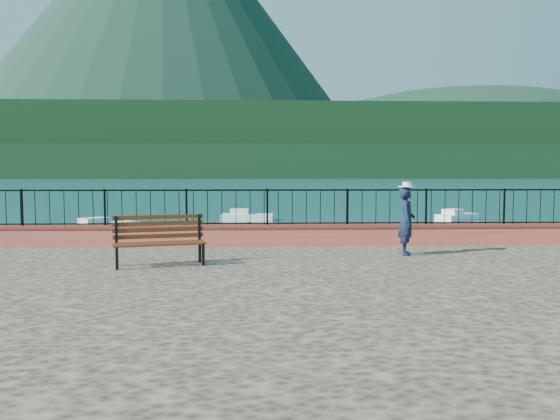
{
  "coord_description": "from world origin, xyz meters",
  "views": [
    {
      "loc": [
        -0.53,
        -11.19,
        3.21
      ],
      "look_at": [
        -0.02,
        2.0,
        2.3
      ],
      "focal_mm": 35.0,
      "sensor_mm": 36.0,
      "label": 1
    }
  ],
  "objects": [
    {
      "name": "foothills",
      "position": [
        0.0,
        360.0,
        22.0
      ],
      "size": [
        900.0,
        120.0,
        44.0
      ],
      "primitive_type": "cube",
      "color": "black",
      "rests_on": "ground"
    },
    {
      "name": "railing",
      "position": [
        0.0,
        3.7,
        2.25
      ],
      "size": [
        27.0,
        0.05,
        0.95
      ],
      "primitive_type": "cube",
      "color": "black",
      "rests_on": "parapet"
    },
    {
      "name": "parapet",
      "position": [
        0.0,
        3.7,
        1.49
      ],
      "size": [
        28.0,
        0.46,
        0.58
      ],
      "primitive_type": "cube",
      "color": "#CB5C49",
      "rests_on": "promenade"
    },
    {
      "name": "companion_hill",
      "position": [
        220.0,
        560.0,
        0.0
      ],
      "size": [
        448.0,
        384.0,
        180.0
      ],
      "primitive_type": "ellipsoid",
      "color": "#142D23",
      "rests_on": "ground"
    },
    {
      "name": "boat_0",
      "position": [
        -5.31,
        6.76,
        0.4
      ],
      "size": [
        3.72,
        2.56,
        0.8
      ],
      "primitive_type": "cube",
      "rotation": [
        0.0,
        0.0,
        0.4
      ],
      "color": "silver",
      "rests_on": "ground"
    },
    {
      "name": "park_bench",
      "position": [
        -2.67,
        0.57,
        1.52
      ],
      "size": [
        2.04,
        1.11,
        1.08
      ],
      "rotation": [
        0.0,
        0.0,
        0.26
      ],
      "color": "black",
      "rests_on": "promenade"
    },
    {
      "name": "boat_3",
      "position": [
        -9.03,
        18.93,
        0.4
      ],
      "size": [
        3.57,
        3.81,
        0.8
      ],
      "primitive_type": "cube",
      "rotation": [
        0.0,
        0.0,
        0.85
      ],
      "color": "silver",
      "rests_on": "ground"
    },
    {
      "name": "ground",
      "position": [
        0.0,
        0.0,
        0.0
      ],
      "size": [
        2000.0,
        2000.0,
        0.0
      ],
      "primitive_type": "plane",
      "color": "#19596B",
      "rests_on": "ground"
    },
    {
      "name": "boat_2",
      "position": [
        9.5,
        14.65,
        0.4
      ],
      "size": [
        4.4,
        1.61,
        0.8
      ],
      "primitive_type": "cube",
      "rotation": [
        0.0,
        0.0,
        0.07
      ],
      "color": "silver",
      "rests_on": "ground"
    },
    {
      "name": "hat",
      "position": [
        3.06,
        1.89,
        2.92
      ],
      "size": [
        0.44,
        0.44,
        0.12
      ],
      "primitive_type": "cylinder",
      "color": "white",
      "rests_on": "person"
    },
    {
      "name": "far_forest",
      "position": [
        0.0,
        300.0,
        9.0
      ],
      "size": [
        900.0,
        60.0,
        18.0
      ],
      "primitive_type": "cube",
      "color": "black",
      "rests_on": "ground"
    },
    {
      "name": "boat_4",
      "position": [
        -1.31,
        25.47,
        0.4
      ],
      "size": [
        3.52,
        1.53,
        0.8
      ],
      "primitive_type": "cube",
      "rotation": [
        0.0,
        0.0,
        -0.07
      ],
      "color": "silver",
      "rests_on": "ground"
    },
    {
      "name": "boat_5",
      "position": [
        12.83,
        24.95,
        0.4
      ],
      "size": [
        3.41,
        3.0,
        0.8
      ],
      "primitive_type": "cube",
      "rotation": [
        0.0,
        0.0,
        0.64
      ],
      "color": "white",
      "rests_on": "ground"
    },
    {
      "name": "volcano",
      "position": [
        -120.0,
        700.0,
        190.0
      ],
      "size": [
        560.0,
        560.0,
        380.0
      ],
      "primitive_type": "cone",
      "color": "#142D23",
      "rests_on": "ground"
    },
    {
      "name": "person",
      "position": [
        3.06,
        1.89,
        2.03
      ],
      "size": [
        0.54,
        0.69,
        1.66
      ],
      "primitive_type": "imported",
      "rotation": [
        0.0,
        0.0,
        1.32
      ],
      "color": "#111A33",
      "rests_on": "promenade"
    },
    {
      "name": "boat_1",
      "position": [
        3.61,
        12.89,
        0.4
      ],
      "size": [
        3.76,
        2.6,
        0.8
      ],
      "primitive_type": "cube",
      "rotation": [
        0.0,
        0.0,
        -0.41
      ],
      "color": "silver",
      "rests_on": "ground"
    },
    {
      "name": "dock",
      "position": [
        -2.0,
        12.0,
        0.15
      ],
      "size": [
        2.0,
        16.0,
        0.3
      ],
      "primitive_type": "cube",
      "color": "#2D231C",
      "rests_on": "ground"
    }
  ]
}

